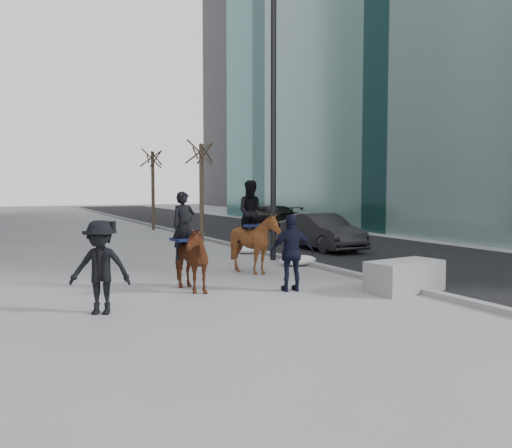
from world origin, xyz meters
name	(u,v)px	position (x,y,z in m)	size (l,w,h in m)	color
ground	(280,296)	(0.00, 0.00, 0.00)	(120.00, 120.00, 0.00)	gray
road	(310,240)	(7.00, 10.00, 0.01)	(8.00, 90.00, 0.01)	black
curb	(227,244)	(3.00, 10.00, 0.06)	(0.25, 90.00, 0.12)	gray
planter	(404,276)	(2.78, -0.77, 0.35)	(1.76, 0.88, 0.70)	gray
car_near	(321,232)	(5.56, 6.93, 0.68)	(1.44, 4.13, 1.36)	black
car_far	(270,217)	(8.59, 16.89, 0.66)	(1.84, 4.54, 1.32)	black
tree_near	(201,188)	(2.40, 11.27, 2.30)	(1.20, 1.20, 4.60)	#372720
tree_far	(153,187)	(2.40, 18.78, 2.37)	(1.20, 1.20, 4.74)	#3A2E22
mounted_left	(186,254)	(-1.62, 1.51, 0.84)	(1.00, 1.84, 2.26)	#4D230F
mounted_right	(254,236)	(0.85, 3.04, 1.02)	(1.86, 1.94, 2.55)	#47170E
feeder	(292,253)	(0.53, 0.43, 0.88)	(1.09, 0.95, 1.75)	black
camera_crew	(100,267)	(-3.78, 0.08, 0.89)	(1.31, 1.09, 1.75)	black
lamppost	(273,104)	(2.60, 5.23, 4.99)	(0.25, 0.80, 9.09)	black
snow_piles	(232,244)	(2.70, 8.75, 0.16)	(1.32, 10.52, 0.34)	white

